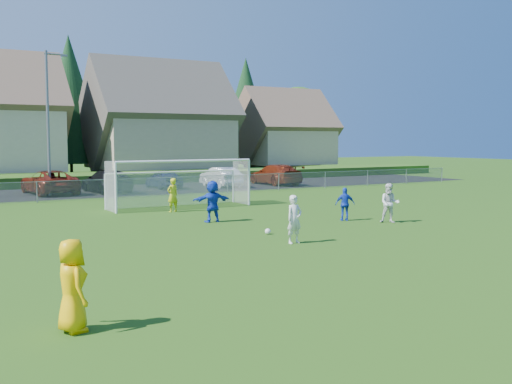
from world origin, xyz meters
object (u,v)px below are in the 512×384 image
goalkeeper (173,195)px  car_g (275,175)px  car_c (49,182)px  soccer_ball (268,231)px  player_blue_b (212,201)px  player_white_b (390,203)px  car_e (164,179)px  car_f (221,177)px  player_blue_a (345,204)px  soccer_goal (178,176)px  car_d (107,181)px  referee (72,286)px  player_white_a (294,219)px

goalkeeper → car_g: bearing=-153.2°
car_c → goalkeeper: bearing=98.3°
soccer_ball → player_blue_b: bearing=94.4°
car_g → player_white_b: bearing=71.4°
car_e → car_f: size_ratio=0.90×
player_white_b → player_blue_a: 1.92m
soccer_goal → car_d: bearing=94.2°
car_c → car_f: car_c is taller
player_blue_a → car_d: (-4.95, 18.86, 0.03)m
referee → car_f: size_ratio=0.39×
player_white_a → goalkeeper: size_ratio=1.00×
player_blue_b → car_f: size_ratio=0.40×
referee → player_white_b: bearing=-69.0°
player_white_b → car_c: 23.27m
referee → car_e: (13.47, 29.60, -0.18)m
referee → car_d: 29.61m
car_d → car_f: (8.64, 0.35, -0.02)m
soccer_ball → goalkeeper: bearing=92.7°
car_d → car_e: bearing=-168.5°
car_e → car_f: bearing=165.1°
player_blue_b → soccer_goal: (0.99, 6.04, 0.73)m
car_e → car_f: car_f is taller
referee → car_c: (5.39, 29.04, -0.10)m
car_c → car_e: bearing=178.2°
player_blue_a → soccer_goal: 9.57m
goalkeeper → car_e: goalkeeper is taller
goalkeeper → car_e: 14.32m
referee → car_c: referee is taller
referee → goalkeeper: size_ratio=1.05×
player_blue_a → car_e: size_ratio=0.36×
car_c → soccer_goal: size_ratio=0.74×
referee → player_white_b: (15.07, 7.88, -0.03)m
car_d → soccer_goal: bearing=89.0°
player_white_a → car_c: size_ratio=0.30×
player_blue_b → car_g: player_blue_b is taller
player_blue_a → car_f: size_ratio=0.33×
player_white_a → player_blue_a: 6.26m
soccer_ball → soccer_goal: bearing=86.1°
car_c → car_g: (16.91, -0.54, 0.02)m
car_f → car_g: bearing=179.9°
player_blue_a → goalkeeper: 8.55m
referee → car_g: referee is taller
car_e → car_g: 8.90m
soccer_ball → car_f: car_f is taller
player_white_a → car_f: player_white_a is taller
car_d → car_g: 13.37m
player_blue_b → car_c: player_blue_b is taller
soccer_ball → car_d: size_ratio=0.04×
car_g → soccer_goal: soccer_goal is taller
soccer_ball → soccer_goal: 10.22m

